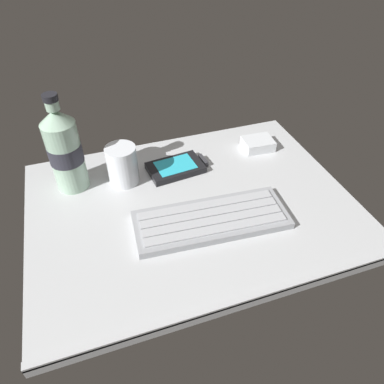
{
  "coord_description": "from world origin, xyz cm",
  "views": [
    {
      "loc": [
        -17.12,
        -50.5,
        49.49
      ],
      "look_at": [
        0.0,
        0.0,
        3.0
      ],
      "focal_mm": 33.79,
      "sensor_mm": 36.0,
      "label": 1
    }
  ],
  "objects": [
    {
      "name": "handheld_device",
      "position": [
        0.66,
        11.52,
        0.73
      ],
      "size": [
        13.34,
        8.84,
        1.5
      ],
      "color": "black",
      "rests_on": "ground_plane"
    },
    {
      "name": "juice_cup",
      "position": [
        -11.47,
        11.43,
        3.91
      ],
      "size": [
        6.4,
        6.4,
        8.5
      ],
      "color": "silver",
      "rests_on": "ground_plane"
    },
    {
      "name": "ground_plane",
      "position": [
        0.0,
        -0.23,
        -0.99
      ],
      "size": [
        64.0,
        48.0,
        2.8
      ],
      "color": "#B7BABC"
    },
    {
      "name": "keyboard",
      "position": [
        1.72,
        -6.25,
        0.81
      ],
      "size": [
        29.71,
        13.03,
        1.7
      ],
      "color": "#93969B",
      "rests_on": "ground_plane"
    },
    {
      "name": "charger_block",
      "position": [
        21.37,
        13.6,
        1.2
      ],
      "size": [
        7.32,
        6.0,
        2.4
      ],
      "primitive_type": "cube",
      "rotation": [
        0.0,
        0.0,
        -0.06
      ],
      "color": "silver",
      "rests_on": "ground_plane"
    },
    {
      "name": "water_bottle",
      "position": [
        -21.97,
        13.53,
        9.01
      ],
      "size": [
        6.73,
        6.73,
        20.8
      ],
      "color": "#9EC1A8",
      "rests_on": "ground_plane"
    }
  ]
}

